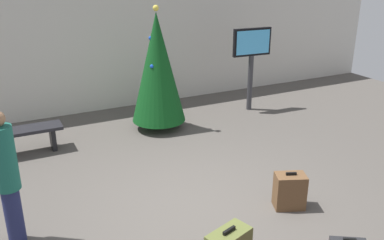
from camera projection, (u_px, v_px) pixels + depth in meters
The scene contains 7 objects.
ground_plane at pixel (201, 209), 5.93m from camera, with size 16.00×16.00×0.00m, color #514C47.
back_wall at pixel (102, 50), 9.59m from camera, with size 16.00×0.20×2.83m, color beige.
holiday_tree at pixel (158, 68), 8.39m from camera, with size 1.11×1.11×2.54m.
flight_info_kiosk at pixel (252, 53), 9.51m from camera, with size 0.95×0.14×1.93m.
waiting_bench at pixel (20, 136), 7.53m from camera, with size 1.48×0.44×0.48m.
traveller_0 at pixel (7, 175), 4.92m from camera, with size 0.40×0.40×1.74m.
suitcase_0 at pixel (290, 191), 5.89m from camera, with size 0.50×0.42×0.55m.
Camera 1 is at (-2.39, -4.50, 3.28)m, focal length 38.85 mm.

